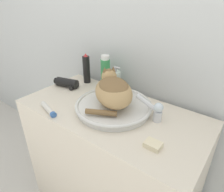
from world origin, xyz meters
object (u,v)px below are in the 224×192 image
hairspray_can_black (86,69)px  soap_bar (153,145)px  faucet (155,110)px  soap_pump_bottle (115,81)px  hair_dryer (67,83)px  cream_tube (48,109)px  cat (113,90)px  shampoo_bottle_tall (105,73)px

hairspray_can_black → soap_bar: (0.71, -0.33, -0.09)m
faucet → soap_pump_bottle: 0.39m
hair_dryer → soap_bar: bearing=151.4°
faucet → hair_dryer: (-0.67, -0.00, -0.04)m
hairspray_can_black → hair_dryer: (-0.05, -0.14, -0.07)m
cream_tube → cat: bearing=41.8°
cat → soap_pump_bottle: (-0.12, 0.18, -0.05)m
soap_bar → hair_dryer: bearing=166.3°
shampoo_bottle_tall → cream_tube: size_ratio=1.44×
cream_tube → soap_pump_bottle: bearing=70.8°
faucet → hair_dryer: faucet is taller
cat → soap_bar: cat is taller
soap_bar → shampoo_bottle_tall: bearing=148.3°
hairspray_can_black → soap_bar: size_ratio=2.98×
hairspray_can_black → shampoo_bottle_tall: bearing=-0.0°
soap_pump_bottle → cream_tube: 0.46m
cat → hair_dryer: bearing=34.6°
faucet → hair_dryer: 0.67m
cat → hairspray_can_black: same height
shampoo_bottle_tall → cream_tube: (-0.07, -0.43, -0.10)m
cat → soap_bar: size_ratio=4.87×
faucet → hairspray_can_black: 0.64m
cat → shampoo_bottle_tall: 0.27m
cat → cream_tube: size_ratio=2.18×
cream_tube → hairspray_can_black: bearing=104.3°
faucet → shampoo_bottle_tall: shampoo_bottle_tall is taller
hair_dryer → soap_bar: size_ratio=2.52×
hair_dryer → soap_bar: hair_dryer is taller
hairspray_can_black → faucet: bearing=-12.9°
soap_pump_bottle → soap_bar: 0.56m
cream_tube → soap_bar: cream_tube is taller
soap_pump_bottle → cream_tube: soap_pump_bottle is taller
hairspray_can_black → cream_tube: hairspray_can_black is taller
soap_pump_bottle → hairspray_can_black: bearing=180.0°
cat → hairspray_can_black: 0.42m
hairspray_can_black → cream_tube: 0.45m
soap_pump_bottle → soap_bar: size_ratio=2.46×
cat → hair_dryer: cat is taller
cat → hair_dryer: 0.44m
faucet → cream_tube: faucet is taller
soap_pump_bottle → hair_dryer: (-0.31, -0.14, -0.04)m
faucet → hairspray_can_black: bearing=-24.3°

